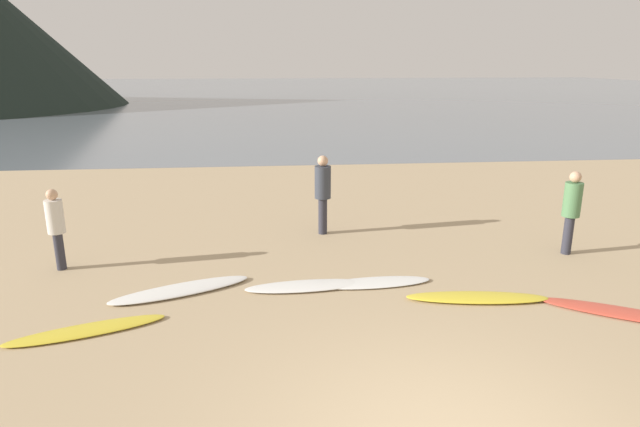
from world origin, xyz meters
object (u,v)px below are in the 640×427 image
Objects in this scene: surfboard_2 at (305,286)px; person_1 at (572,206)px; surfboard_4 at (477,297)px; person_0 at (323,188)px; person_2 at (56,223)px; surfboard_5 at (626,313)px; surfboard_0 at (87,330)px; surfboard_1 at (181,290)px; surfboard_3 at (375,283)px.

surfboard_2 is 5.68m from person_1.
surfboard_4 is 4.50m from person_0.
person_2 is (-10.01, 0.11, -0.09)m from person_1.
surfboard_0 is at bearing -151.16° from surfboard_5.
person_1 is at bearing 43.56° from surfboard_4.
surfboard_0 is 3.54m from surfboard_2.
person_1 is at bearing -13.44° from surfboard_1.
surfboard_2 reaches higher than surfboard_3.
surfboard_4 is at bearing 128.20° from person_0.
surfboard_3 is at bearing -22.18° from surfboard_1.
surfboard_1 is 7.75m from person_1.
person_1 reaches higher than surfboard_1.
surfboard_5 is 9.92m from person_2.
surfboard_1 is (1.16, 1.31, 0.01)m from surfboard_0.
surfboard_0 is 0.93× the size of surfboard_1.
person_1 is 10.01m from person_2.
surfboard_0 reaches higher than surfboard_5.
surfboard_2 is 1.17× the size of person_0.
person_0 is at bearing 156.95° from person_2.
surfboard_2 is at bearing 86.87° from person_0.
surfboard_0 is at bearing 56.03° from person_0.
surfboard_5 is 1.50× the size of person_1.
surfboard_4 is at bearing -18.93° from surfboard_2.
person_0 is 5.17m from person_1.
surfboard_1 is 1.18× the size of surfboard_3.
person_1 is at bearing 11.85° from surfboard_3.
surfboard_4 is 0.92× the size of surfboard_5.
surfboard_5 is at bearing -26.90° from surfboard_3.
surfboard_5 is (7.04, -1.56, -0.01)m from surfboard_1.
person_2 reaches higher than surfboard_4.
surfboard_5 is at bearing 127.34° from person_1.
person_2 is at bearing 26.53° from person_0.
person_1 is (5.46, 1.22, 0.97)m from surfboard_2.
person_2 reaches higher than surfboard_0.
surfboard_2 is at bearing 2.33° from surfboard_0.
person_0 is at bearing 163.85° from surfboard_5.
person_2 is (-5.79, 1.29, 0.89)m from surfboard_3.
surfboard_3 is at bearing 159.44° from surfboard_4.
person_1 reaches higher than surfboard_5.
surfboard_0 is 9.16m from person_1.
surfboard_5 is (8.20, -0.25, -0.00)m from surfboard_0.
surfboard_0 is 1.30× the size of person_1.
surfboard_5 is (4.90, -1.52, -0.01)m from surfboard_2.
person_0 is at bearing 74.91° from surfboard_2.
surfboard_0 is 5.91m from person_0.
person_0 is (3.91, 4.31, 1.03)m from surfboard_0.
surfboard_2 is 3.26m from person_0.
person_2 is at bearing 170.85° from surfboard_4.
surfboard_2 is 1.04× the size of surfboard_3.
surfboard_3 is 1.76m from surfboard_4.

